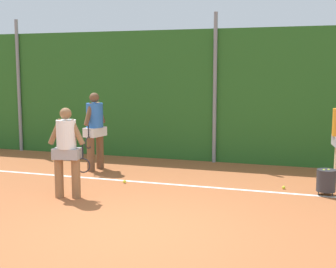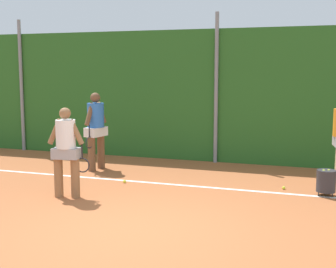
{
  "view_description": "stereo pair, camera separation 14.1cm",
  "coord_description": "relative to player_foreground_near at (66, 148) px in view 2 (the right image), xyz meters",
  "views": [
    {
      "loc": [
        2.59,
        -6.42,
        2.39
      ],
      "look_at": [
        -0.45,
        2.95,
        1.05
      ],
      "focal_mm": 50.46,
      "sensor_mm": 36.0,
      "label": 1
    },
    {
      "loc": [
        2.72,
        -6.37,
        2.39
      ],
      "look_at": [
        -0.45,
        2.95,
        1.05
      ],
      "focal_mm": 50.46,
      "sensor_mm": 36.0,
      "label": 2
    }
  ],
  "objects": [
    {
      "name": "tennis_ball_3",
      "position": [
        3.82,
        1.91,
        -0.92
      ],
      "size": [
        0.07,
        0.07,
        0.07
      ],
      "primitive_type": "sphere",
      "color": "#CCDB33",
      "rests_on": "ground_plane"
    },
    {
      "name": "hedge_fence_backdrop",
      "position": [
        1.87,
        4.39,
        0.76
      ],
      "size": [
        20.32,
        0.25,
        3.42
      ],
      "primitive_type": "cube",
      "color": "#286023",
      "rests_on": "ground_plane"
    },
    {
      "name": "court_baseline_paint",
      "position": [
        1.87,
        1.58,
        -0.95
      ],
      "size": [
        14.85,
        0.1,
        0.01
      ],
      "primitive_type": "cube",
      "color": "white",
      "rests_on": "ground_plane"
    },
    {
      "name": "fence_post_center",
      "position": [
        1.87,
        4.22,
        0.96
      ],
      "size": [
        0.1,
        0.1,
        3.82
      ],
      "primitive_type": "cylinder",
      "color": "gray",
      "rests_on": "ground_plane"
    },
    {
      "name": "player_foreground_near",
      "position": [
        0.0,
        0.0,
        0.0
      ],
      "size": [
        0.78,
        0.37,
        1.7
      ],
      "rotation": [
        0.0,
        0.0,
        0.16
      ],
      "color": "#8C603D",
      "rests_on": "ground_plane"
    },
    {
      "name": "ball_hopper",
      "position": [
        4.62,
        1.68,
        -0.66
      ],
      "size": [
        0.36,
        0.36,
        0.51
      ],
      "color": "#2D2D33",
      "rests_on": "ground_plane"
    },
    {
      "name": "fence_post_left",
      "position": [
        -3.99,
        4.22,
        0.96
      ],
      "size": [
        0.1,
        0.1,
        3.82
      ],
      "primitive_type": "cylinder",
      "color": "gray",
      "rests_on": "ground_plane"
    },
    {
      "name": "tennis_ball_4",
      "position": [
        0.56,
        1.38,
        -0.92
      ],
      "size": [
        0.07,
        0.07,
        0.07
      ],
      "primitive_type": "sphere",
      "color": "#CCDB33",
      "rests_on": "ground_plane"
    },
    {
      "name": "ground_plane",
      "position": [
        1.87,
        0.43,
        -0.95
      ],
      "size": [
        31.27,
        31.27,
        0.0
      ],
      "primitive_type": "plane",
      "color": "#A85B33"
    },
    {
      "name": "player_midcourt",
      "position": [
        -0.64,
        2.42,
        0.09
      ],
      "size": [
        0.41,
        0.84,
        1.85
      ],
      "rotation": [
        0.0,
        0.0,
        4.53
      ],
      "color": "brown",
      "rests_on": "ground_plane"
    }
  ]
}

